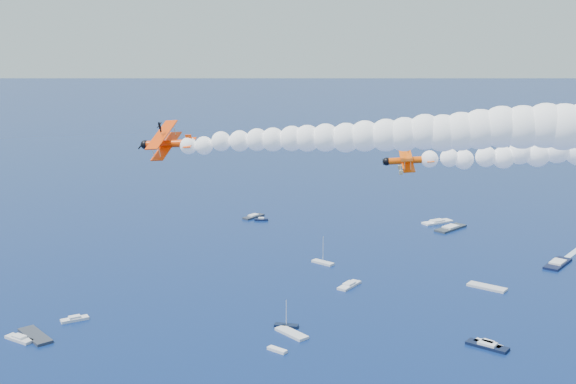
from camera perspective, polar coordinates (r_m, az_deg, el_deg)
The scene contains 4 objects.
biplane_lead at distance 111.79m, azimuth 9.08°, elevation 2.37°, with size 7.36×8.26×4.97m, color #F35105, non-canonical shape.
biplane_trail at distance 112.61m, azimuth -9.03°, elevation 3.60°, with size 8.25×9.26×5.58m, color #FF3F05, non-canonical shape.
smoke_trail_trail at distance 104.59m, azimuth 7.96°, elevation 4.34°, with size 63.63×24.78×11.70m, color white, non-canonical shape.
spectator_boats at distance 219.92m, azimuth 12.04°, elevation -7.28°, with size 195.02×172.56×0.70m.
Camera 1 is at (60.60, -78.17, 74.80)m, focal length 47.23 mm.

